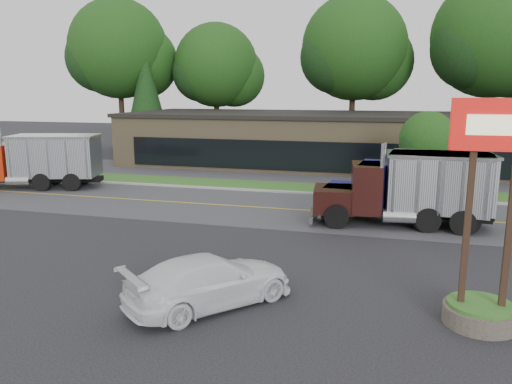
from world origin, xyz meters
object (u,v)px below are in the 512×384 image
Objects in this scene: bilo_sign at (486,252)px; dump_truck_maroon at (412,187)px; dump_truck_red at (37,160)px; dump_truck_blue at (415,186)px; rally_car at (210,280)px.

dump_truck_maroon is at bearing 98.83° from bilo_sign.
dump_truck_red is 22.96m from dump_truck_maroon.
dump_truck_blue is 0.93× the size of dump_truck_maroon.
bilo_sign is 7.52m from rally_car.
bilo_sign is 0.73× the size of dump_truck_maroon.
dump_truck_red is (-24.28, 13.13, -0.21)m from bilo_sign.
dump_truck_red is 21.88m from rally_car.
dump_truck_red is at bearing 0.58° from rally_car.
bilo_sign is at bearing 135.40° from dump_truck_red.
dump_truck_blue is at bearing -79.09° from rally_car.
dump_truck_red is at bearing -14.20° from dump_truck_maroon.
dump_truck_maroon is (22.74, -3.19, -0.01)m from dump_truck_red.
dump_truck_maroon reaches higher than rally_car.
rally_car is at bearing 66.15° from dump_truck_blue.
rally_car is (-7.37, -0.72, -1.29)m from bilo_sign.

